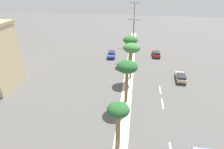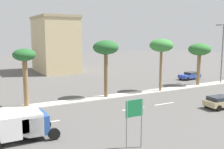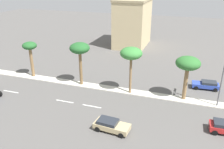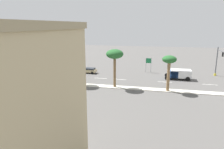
{
  "view_description": "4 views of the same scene",
  "coord_description": "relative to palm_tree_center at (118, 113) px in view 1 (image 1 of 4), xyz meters",
  "views": [
    {
      "loc": [
        1.14,
        -3.27,
        17.88
      ],
      "look_at": [
        -2.64,
        24.33,
        3.59
      ],
      "focal_mm": 29.63,
      "sensor_mm": 36.0,
      "label": 1
    },
    {
      "loc": [
        29.12,
        6.72,
        7.85
      ],
      "look_at": [
        1.53,
        21.94,
        3.14
      ],
      "focal_mm": 42.85,
      "sensor_mm": 36.0,
      "label": 2
    },
    {
      "loc": [
        31.84,
        38.25,
        16.58
      ],
      "look_at": [
        0.89,
        27.58,
        2.94
      ],
      "focal_mm": 37.7,
      "sensor_mm": 36.0,
      "label": 3
    },
    {
      "loc": [
        -37.26,
        13.85,
        11.46
      ],
      "look_at": [
        -0.94,
        22.21,
        2.67
      ],
      "focal_mm": 33.8,
      "sensor_mm": 36.0,
      "label": 4
    }
  ],
  "objects": [
    {
      "name": "palm_tree_center",
      "position": [
        0.0,
        0.0,
        0.0
      ],
      "size": [
        2.44,
        2.44,
        6.27
      ],
      "color": "olive",
      "rests_on": "median_curb"
    },
    {
      "name": "lane_stripe_front",
      "position": [
        6.26,
        9.86,
        -5.26
      ],
      "size": [
        0.2,
        2.8,
        0.01
      ],
      "primitive_type": "cube",
      "color": "silver",
      "rests_on": "ground"
    },
    {
      "name": "sedan_blue_near",
      "position": [
        -4.79,
        29.14,
        -4.55
      ],
      "size": [
        2.13,
        4.19,
        1.29
      ],
      "color": "#2D47AD",
      "rests_on": "ground"
    },
    {
      "name": "palm_tree_left",
      "position": [
        0.04,
        25.98,
        0.17
      ],
      "size": [
        3.4,
        3.4,
        6.44
      ],
      "color": "olive",
      "rests_on": "median_curb"
    },
    {
      "name": "street_lamp_rear",
      "position": [
        0.23,
        43.35,
        1.67
      ],
      "size": [
        2.9,
        0.24,
        11.87
      ],
      "color": "#515459",
      "rests_on": "median_curb"
    },
    {
      "name": "palm_tree_near",
      "position": [
        0.63,
        18.05,
        1.01
      ],
      "size": [
        3.25,
        3.25,
        7.18
      ],
      "color": "olive",
      "rests_on": "median_curb"
    },
    {
      "name": "palm_tree_far",
      "position": [
        0.31,
        9.65,
        0.81
      ],
      "size": [
        3.18,
        3.18,
        7.06
      ],
      "color": "brown",
      "rests_on": "median_curb"
    },
    {
      "name": "sedan_tan_front",
      "position": [
        10.6,
        18.43,
        -4.54
      ],
      "size": [
        2.17,
        4.28,
        1.32
      ],
      "color": "tan",
      "rests_on": "ground"
    },
    {
      "name": "lane_stripe_outboard",
      "position": [
        6.26,
        14.1,
        -5.26
      ],
      "size": [
        0.2,
        2.8,
        0.01
      ],
      "primitive_type": "cube",
      "color": "silver",
      "rests_on": "ground"
    },
    {
      "name": "ground_plane",
      "position": [
        0.32,
        13.43,
        -5.26
      ],
      "size": [
        160.0,
        160.0,
        0.0
      ],
      "primitive_type": "plane",
      "color": "#565451"
    },
    {
      "name": "median_curb",
      "position": [
        0.32,
        20.77,
        -5.2
      ],
      "size": [
        1.8,
        66.07,
        0.12
      ],
      "primitive_type": "cube",
      "color": "beige",
      "rests_on": "ground"
    },
    {
      "name": "sedan_red_right",
      "position": [
        6.73,
        31.02,
        -4.53
      ],
      "size": [
        2.04,
        3.9,
        1.37
      ],
      "color": "red",
      "rests_on": "ground"
    },
    {
      "name": "street_lamp_center",
      "position": [
        0.59,
        30.49,
        0.4
      ],
      "size": [
        2.9,
        0.24,
        9.41
      ],
      "color": "slate",
      "rests_on": "median_curb"
    }
  ]
}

